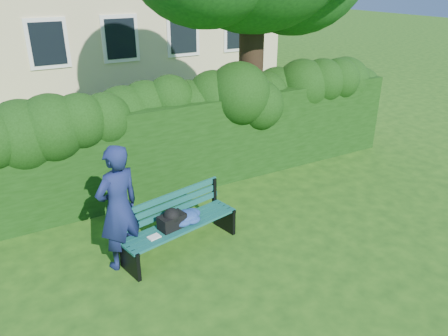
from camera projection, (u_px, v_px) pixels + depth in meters
ground at (241, 231)px, 7.51m from camera, size 80.00×80.00×0.00m
hedge at (185, 143)px, 8.89m from camera, size 10.00×1.00×1.80m
park_bench at (179, 221)px, 6.83m from camera, size 2.01×0.95×0.89m
man_reading at (119, 208)px, 6.28m from camera, size 0.82×0.67×1.93m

